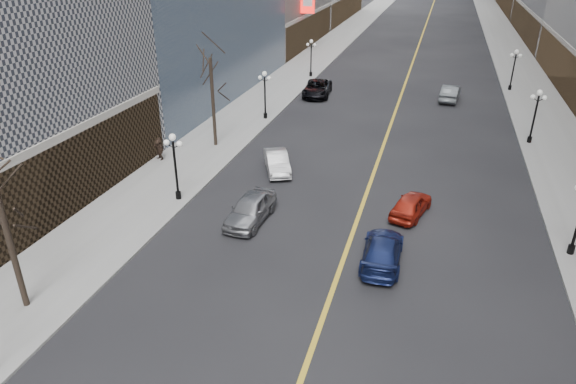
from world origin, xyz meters
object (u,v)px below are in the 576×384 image
Objects in this scene: streetlamp_west_1 at (175,160)px; car_nb_near at (251,209)px; car_nb_far at (317,88)px; streetlamp_west_3 at (311,54)px; streetlamp_east_2 at (536,111)px; car_sb_far at (450,93)px; car_nb_mid at (277,162)px; streetlamp_west_2 at (265,90)px; car_sb_mid at (411,205)px; streetlamp_east_3 at (514,66)px; car_sb_near at (382,250)px.

streetlamp_west_1 is 6.03m from car_nb_near.
streetlamp_west_3 is at bearing 103.09° from car_nb_far.
streetlamp_east_2 is 0.89× the size of car_sb_far.
car_nb_far is at bearing 70.57° from car_nb_mid.
streetlamp_west_3 reaches higher than car_nb_near.
streetlamp_east_2 and streetlamp_west_2 have the same top height.
car_sb_mid is at bearing -47.37° from car_nb_mid.
car_sb_mid is at bearing -104.53° from streetlamp_east_3.
streetlamp_west_1 is at bearing -15.85° from car_sb_near.
streetlamp_east_2 is 1.01× the size of car_nb_mid.
streetlamp_east_3 is 9.21m from car_sb_far.
car_sb_far is at bearing 60.41° from streetlamp_west_1.
car_nb_far is 1.20× the size of car_sb_near.
car_nb_mid is (4.80, 6.49, -2.16)m from streetlamp_west_1.
streetlamp_east_2 is 29.68m from streetlamp_west_3.
streetlamp_east_3 reaches higher than car_nb_far.
car_nb_near is at bearing -73.96° from streetlamp_west_2.
car_nb_mid is 1.07× the size of car_sb_mid.
car_sb_mid is (1.07, 5.85, -0.02)m from car_sb_near.
car_sb_far is (12.19, 23.44, 0.10)m from car_nb_mid.
car_sb_mid is 0.83× the size of car_sb_far.
streetlamp_east_2 is 0.74× the size of car_nb_far.
car_sb_near is (9.00, -10.03, -0.01)m from car_nb_mid.
car_nb_mid is at bearing 53.51° from streetlamp_west_1.
streetlamp_west_1 is 14.41m from car_sb_near.
streetlamp_west_1 is 0.92× the size of car_nb_near.
car_nb_near is 0.97× the size of car_sb_far.
streetlamp_west_1 is at bearing -142.67° from streetlamp_east_2.
streetlamp_east_2 reaches higher than car_nb_near.
streetlamp_east_3 is 0.92× the size of car_nb_near.
streetlamp_east_3 is 22.47m from car_nb_far.
car_sb_mid is at bearing 91.28° from car_sb_far.
car_nb_near is (5.53, -37.23, -2.07)m from streetlamp_west_3.
streetlamp_west_2 reaches higher than car_nb_near.
car_nb_near is (5.53, -19.23, -2.07)m from streetlamp_west_2.
car_nb_far is at bearing 73.99° from streetlamp_west_2.
streetlamp_east_2 is at bearing 0.00° from streetlamp_west_2.
streetlamp_west_2 is 21.73m from car_sb_mid.
streetlamp_west_3 is 0.74× the size of car_nb_far.
car_nb_far reaches higher than car_sb_mid.
car_sb_far is (16.99, -6.07, -2.07)m from streetlamp_west_3.
streetlamp_east_3 reaches higher than car_sb_mid.
car_sb_far is (11.46, 31.16, 0.00)m from car_nb_near.
streetlamp_west_1 is 34.48m from car_sb_far.
streetlamp_west_2 reaches higher than car_nb_far.
streetlamp_west_1 is at bearing -123.25° from streetlamp_east_3.
streetlamp_west_3 is (-23.60, 18.00, 0.00)m from streetlamp_east_2.
streetlamp_east_3 reaches higher than car_nb_near.
streetlamp_east_3 is at bearing -131.73° from car_sb_far.
streetlamp_west_3 is 1.01× the size of car_nb_mid.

